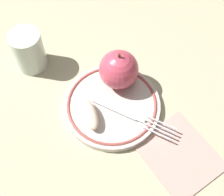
{
  "coord_description": "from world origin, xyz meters",
  "views": [
    {
      "loc": [
        -0.3,
        0.08,
        0.55
      ],
      "look_at": [
        -0.01,
        0.01,
        0.04
      ],
      "focal_mm": 50.0,
      "sensor_mm": 36.0,
      "label": 1
    }
  ],
  "objects_px": {
    "plate": "(112,105)",
    "napkin_folded": "(179,155)",
    "fork": "(130,115)",
    "apple_red_whole": "(119,70)",
    "apple_slice_front": "(89,114)",
    "drinking_glass": "(29,51)"
  },
  "relations": [
    {
      "from": "drinking_glass",
      "to": "napkin_folded",
      "type": "height_order",
      "value": "drinking_glass"
    },
    {
      "from": "plate",
      "to": "fork",
      "type": "bearing_deg",
      "value": -140.91
    },
    {
      "from": "plate",
      "to": "apple_slice_front",
      "type": "bearing_deg",
      "value": 112.18
    },
    {
      "from": "apple_red_whole",
      "to": "apple_slice_front",
      "type": "relative_size",
      "value": 1.28
    },
    {
      "from": "plate",
      "to": "apple_red_whole",
      "type": "height_order",
      "value": "apple_red_whole"
    },
    {
      "from": "apple_red_whole",
      "to": "napkin_folded",
      "type": "relative_size",
      "value": 0.63
    },
    {
      "from": "apple_slice_front",
      "to": "plate",
      "type": "bearing_deg",
      "value": -75.59
    },
    {
      "from": "apple_red_whole",
      "to": "plate",
      "type": "bearing_deg",
      "value": 153.23
    },
    {
      "from": "apple_red_whole",
      "to": "drinking_glass",
      "type": "distance_m",
      "value": 0.2
    },
    {
      "from": "plate",
      "to": "apple_red_whole",
      "type": "relative_size",
      "value": 2.2
    },
    {
      "from": "plate",
      "to": "fork",
      "type": "distance_m",
      "value": 0.05
    },
    {
      "from": "plate",
      "to": "apple_slice_front",
      "type": "xyz_separation_m",
      "value": [
        -0.02,
        0.05,
        0.02
      ]
    },
    {
      "from": "apple_red_whole",
      "to": "fork",
      "type": "relative_size",
      "value": 0.61
    },
    {
      "from": "drinking_glass",
      "to": "fork",
      "type": "bearing_deg",
      "value": -136.25
    },
    {
      "from": "apple_red_whole",
      "to": "drinking_glass",
      "type": "bearing_deg",
      "value": 60.29
    },
    {
      "from": "plate",
      "to": "drinking_glass",
      "type": "relative_size",
      "value": 2.11
    },
    {
      "from": "plate",
      "to": "drinking_glass",
      "type": "xyz_separation_m",
      "value": [
        0.15,
        0.14,
        0.04
      ]
    },
    {
      "from": "plate",
      "to": "apple_red_whole",
      "type": "bearing_deg",
      "value": -26.77
    },
    {
      "from": "plate",
      "to": "napkin_folded",
      "type": "bearing_deg",
      "value": -141.95
    },
    {
      "from": "apple_slice_front",
      "to": "drinking_glass",
      "type": "xyz_separation_m",
      "value": [
        0.17,
        0.1,
        0.02
      ]
    },
    {
      "from": "apple_slice_front",
      "to": "fork",
      "type": "height_order",
      "value": "apple_slice_front"
    },
    {
      "from": "plate",
      "to": "drinking_glass",
      "type": "bearing_deg",
      "value": 44.76
    }
  ]
}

